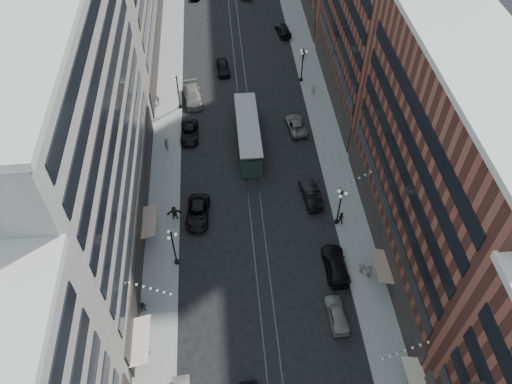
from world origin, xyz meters
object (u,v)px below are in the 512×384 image
object	(u,v)px
car_2	(198,213)
lamppost_se_far	(340,206)
lamppost_se_mid	(302,64)
car_8	(193,95)
pedestrian_8	(313,89)
lamppost_sw_far	(174,247)
lamppost_sw_mid	(178,91)
pedestrian_4	(369,271)
car_12	(283,30)
car_13	(223,67)
pedestrian_9	(303,55)
pedestrian_1	(146,347)
car_10	(311,194)
pedestrian_2	(143,307)
pedestrian_extra_2	(167,144)
streetcar	(248,135)
pedestrian_7	(341,217)
car_4	(337,314)
car_7	(189,133)
pedestrian_6	(158,100)
pedestrian_extra_0	(149,217)
pedestrian_5	(174,213)
car_11	(296,125)
pedestrian_extra_1	(362,267)
car_extra_0	(335,264)

from	to	relation	value
car_2	lamppost_se_far	bearing A→B (deg)	-3.45
lamppost_se_mid	car_8	size ratio (longest dim) A/B	0.91
car_2	pedestrian_8	bearing A→B (deg)	56.94
lamppost_sw_far	lamppost_sw_mid	bearing A→B (deg)	90.00
pedestrian_4	car_12	size ratio (longest dim) A/B	0.39
car_13	pedestrian_9	size ratio (longest dim) A/B	3.03
pedestrian_1	car_10	size ratio (longest dim) A/B	0.34
pedestrian_2	pedestrian_extra_2	bearing A→B (deg)	73.05
pedestrian_2	pedestrian_8	bearing A→B (deg)	43.02
streetcar	pedestrian_extra_2	distance (m)	10.81
car_10	pedestrian_4	bearing A→B (deg)	104.15
car_2	pedestrian_7	distance (m)	16.61
lamppost_sw_far	car_4	size ratio (longest dim) A/B	1.22
lamppost_sw_mid	pedestrian_7	bearing A→B (deg)	-50.65
car_7	car_13	xyz separation A→B (m)	(5.19, 14.90, 0.08)
pedestrian_6	pedestrian_4	bearing A→B (deg)	141.99
lamppost_se_far	pedestrian_extra_0	world-z (taller)	lamppost_se_far
car_4	pedestrian_8	xyz separation A→B (m)	(3.60, 36.41, 0.33)
pedestrian_5	streetcar	bearing A→B (deg)	45.51
lamppost_sw_far	pedestrian_9	size ratio (longest dim) A/B	3.63
pedestrian_2	car_12	bearing A→B (deg)	55.09
pedestrian_1	car_11	distance (m)	36.08
pedestrian_2	pedestrian_6	bearing A→B (deg)	76.84
lamppost_sw_mid	pedestrian_9	size ratio (longest dim) A/B	3.63
pedestrian_1	pedestrian_extra_1	bearing A→B (deg)	-168.24
streetcar	pedestrian_7	xyz separation A→B (m)	(9.62, -14.47, -0.69)
lamppost_sw_mid	car_13	world-z (taller)	lamppost_sw_mid
pedestrian_2	car_13	distance (m)	42.28
car_8	pedestrian_7	distance (m)	29.91
pedestrian_extra_1	pedestrian_7	bearing A→B (deg)	142.38
pedestrian_extra_0	pedestrian_extra_2	xyz separation A→B (m)	(1.68, 12.37, 0.01)
pedestrian_5	car_8	bearing A→B (deg)	77.81
lamppost_se_far	streetcar	xyz separation A→B (m)	(-9.20, 14.51, -1.45)
lamppost_sw_far	pedestrian_extra_1	distance (m)	20.02
pedestrian_4	car_extra_0	distance (m)	3.55
pedestrian_4	car_10	size ratio (longest dim) A/B	0.37
pedestrian_2	car_10	xyz separation A→B (m)	(19.14, 13.60, -0.09)
car_7	pedestrian_5	bearing A→B (deg)	-95.83
lamppost_se_mid	pedestrian_6	size ratio (longest dim) A/B	3.57
lamppost_sw_mid	car_8	distance (m)	3.34
car_12	pedestrian_extra_0	size ratio (longest dim) A/B	2.90
car_13	pedestrian_extra_1	xyz separation A→B (m)	(13.15, -38.42, 0.17)
pedestrian_1	pedestrian_extra_0	xyz separation A→B (m)	(-0.68, 15.87, -0.04)
lamppost_se_mid	pedestrian_9	world-z (taller)	lamppost_se_mid
lamppost_se_mid	pedestrian_extra_1	distance (m)	34.96
car_8	lamppost_se_mid	bearing A→B (deg)	3.50
streetcar	car_2	world-z (taller)	streetcar
pedestrian_5	pedestrian_extra_0	world-z (taller)	pedestrian_5
car_7	pedestrian_8	size ratio (longest dim) A/B	2.66
pedestrian_2	car_12	distance (m)	55.45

